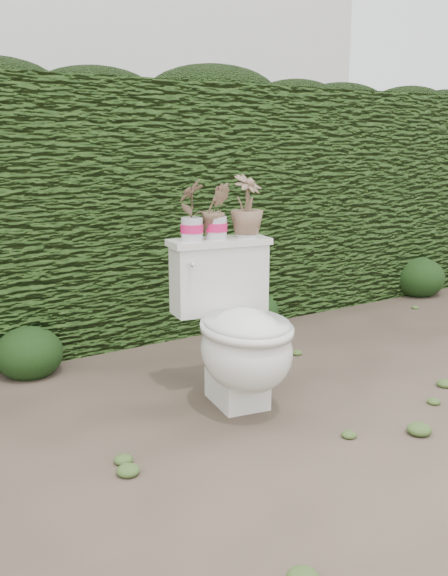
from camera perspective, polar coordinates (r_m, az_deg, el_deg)
ground at (r=3.19m, az=3.18°, el=-10.07°), size 60.00×60.00×0.00m
hedge at (r=4.35m, az=-9.42°, el=6.91°), size 8.00×1.00×1.60m
house_wall at (r=8.71m, az=-18.41°, el=17.31°), size 8.00×3.50×4.00m
toilet at (r=3.04m, az=1.34°, el=-4.09°), size 0.57×0.75×0.78m
potted_plant_left at (r=3.09m, az=-2.88°, el=6.81°), size 0.17×0.15×0.28m
potted_plant_center at (r=3.14m, az=-0.71°, el=6.72°), size 0.17×0.15×0.26m
potted_plant_right at (r=3.20m, az=2.05°, el=7.16°), size 0.21×0.21×0.29m
liriope_clump_1 at (r=3.65m, az=-16.98°, el=-5.15°), size 0.37×0.37×0.29m
liriope_clump_2 at (r=4.36m, az=2.59°, el=-1.74°), size 0.35×0.35×0.28m
liriope_clump_3 at (r=5.53m, az=16.90°, el=1.19°), size 0.43×0.43×0.34m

